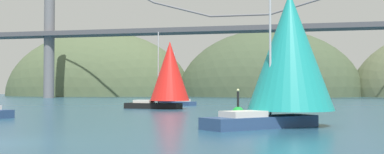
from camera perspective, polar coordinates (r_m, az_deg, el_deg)
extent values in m
plane|color=navy|center=(21.86, -21.41, -7.60)|extent=(360.00, 360.00, 0.00)
ellipsoid|color=#4C5B3D|center=(167.17, -11.62, -2.30)|extent=(67.64, 44.00, 45.93)
ellipsoid|color=#425138|center=(153.33, 9.41, -2.38)|extent=(60.04, 44.00, 43.94)
cylinder|color=slate|center=(131.29, -17.23, 7.36)|extent=(2.80, 2.80, 44.93)
cube|color=#47474C|center=(114.74, 5.96, 5.87)|extent=(139.06, 6.00, 1.20)
cylinder|color=slate|center=(118.01, -1.26, 8.38)|extent=(14.86, 0.50, 4.53)
cylinder|color=slate|center=(115.24, 5.95, 7.60)|extent=(14.72, 0.50, 0.50)
cylinder|color=slate|center=(114.99, 13.35, 8.68)|extent=(14.86, 0.50, 4.53)
cube|color=navy|center=(68.20, -1.85, -3.26)|extent=(6.26, 4.81, 0.57)
cube|color=beige|center=(67.36, -1.17, -2.89)|extent=(2.39, 2.15, 0.36)
cylinder|color=#B2B2B7|center=(68.65, -2.21, 0.03)|extent=(0.14, 0.14, 7.29)
cone|color=white|center=(69.68, -3.00, -0.03)|extent=(6.15, 6.15, 6.60)
cube|color=navy|center=(28.56, 8.55, -5.53)|extent=(7.02, 7.06, 0.70)
cube|color=beige|center=(27.61, 6.37, -4.57)|extent=(2.92, 2.93, 0.36)
cylinder|color=#B2B2B7|center=(29.16, 9.65, 4.32)|extent=(0.14, 0.14, 9.22)
cone|color=teal|center=(30.31, 12.03, 3.18)|extent=(7.83, 7.83, 7.64)
cube|color=black|center=(56.24, -4.84, -3.57)|extent=(7.13, 3.03, 0.68)
cube|color=beige|center=(56.76, -5.98, -3.02)|extent=(2.41, 1.87, 0.36)
cylinder|color=#B2B2B7|center=(55.98, -4.19, 1.19)|extent=(0.14, 0.14, 8.63)
cone|color=red|center=(55.35, -2.76, 0.75)|extent=(5.33, 5.33, 7.13)
sphere|color=green|center=(39.93, 5.72, -4.46)|extent=(1.10, 1.10, 1.10)
cylinder|color=black|center=(39.89, 5.71, -2.96)|extent=(0.20, 0.20, 1.60)
sphere|color=#F2EA99|center=(39.88, 5.71, -1.64)|extent=(0.24, 0.24, 0.24)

